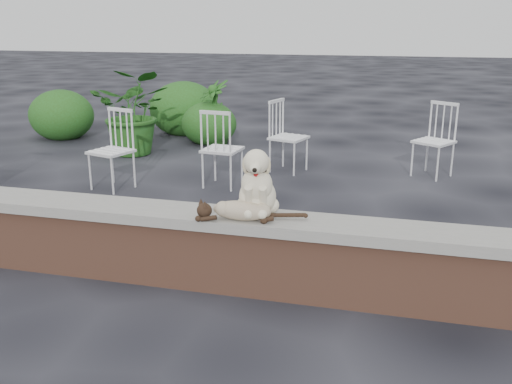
% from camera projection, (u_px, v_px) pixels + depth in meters
% --- Properties ---
extents(ground, '(60.00, 60.00, 0.00)m').
position_uv_depth(ground, '(161.00, 278.00, 4.41)').
color(ground, black).
rests_on(ground, ground).
extents(brick_wall, '(6.00, 0.30, 0.50)m').
position_uv_depth(brick_wall, '(159.00, 249.00, 4.34)').
color(brick_wall, brown).
rests_on(brick_wall, ground).
extents(capstone, '(6.20, 0.40, 0.08)m').
position_uv_depth(capstone, '(157.00, 213.00, 4.26)').
color(capstone, slate).
rests_on(capstone, brick_wall).
extents(dog, '(0.41, 0.49, 0.51)m').
position_uv_depth(dog, '(258.00, 180.00, 4.03)').
color(dog, beige).
rests_on(dog, capstone).
extents(cat, '(0.95, 0.37, 0.16)m').
position_uv_depth(cat, '(241.00, 209.00, 3.97)').
color(cat, tan).
rests_on(cat, capstone).
extents(chair_c, '(0.61, 0.61, 0.94)m').
position_uv_depth(chair_c, '(222.00, 148.00, 6.75)').
color(chair_c, white).
rests_on(chair_c, ground).
extents(chair_d, '(0.77, 0.77, 0.94)m').
position_uv_depth(chair_d, '(434.00, 140.00, 7.18)').
color(chair_d, white).
rests_on(chair_d, ground).
extents(chair_e, '(0.70, 0.70, 0.94)m').
position_uv_depth(chair_e, '(289.00, 136.00, 7.42)').
color(chair_e, white).
rests_on(chair_e, ground).
extents(chair_b, '(0.70, 0.70, 0.94)m').
position_uv_depth(chair_b, '(111.00, 150.00, 6.64)').
color(chair_b, white).
rests_on(chair_b, ground).
extents(potted_plant_a, '(1.28, 1.15, 1.27)m').
position_uv_depth(potted_plant_a, '(135.00, 112.00, 8.35)').
color(potted_plant_a, '#224814').
rests_on(potted_plant_a, ground).
extents(potted_plant_b, '(0.81, 0.81, 1.03)m').
position_uv_depth(potted_plant_b, '(214.00, 112.00, 9.07)').
color(potted_plant_b, '#224814').
rests_on(potted_plant_b, ground).
extents(shrubbery, '(3.56, 1.96, 0.97)m').
position_uv_depth(shrubbery, '(148.00, 114.00, 9.67)').
color(shrubbery, '#224814').
rests_on(shrubbery, ground).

